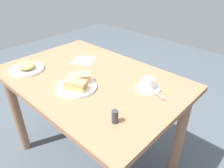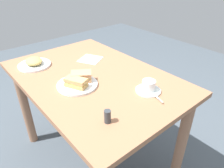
# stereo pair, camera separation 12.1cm
# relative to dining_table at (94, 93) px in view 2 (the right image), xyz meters

# --- Properties ---
(ground_plane) EXTENTS (6.00, 6.00, 0.00)m
(ground_plane) POSITION_rel_dining_table_xyz_m (0.00, 0.00, -0.64)
(ground_plane) COLOR #465058
(dining_table) EXTENTS (1.21, 0.81, 0.78)m
(dining_table) POSITION_rel_dining_table_xyz_m (0.00, 0.00, 0.00)
(dining_table) COLOR #9C6849
(dining_table) RESTS_ON ground_plane
(sandwich_plate) EXTENTS (0.24, 0.24, 0.01)m
(sandwich_plate) POSITION_rel_dining_table_xyz_m (-0.04, 0.14, 0.14)
(sandwich_plate) COLOR white
(sandwich_plate) RESTS_ON dining_table
(sandwich_front) EXTENTS (0.14, 0.11, 0.05)m
(sandwich_front) POSITION_rel_dining_table_xyz_m (-0.07, 0.16, 0.18)
(sandwich_front) COLOR tan
(sandwich_front) RESTS_ON sandwich_plate
(sandwich_back) EXTENTS (0.13, 0.15, 0.05)m
(sandwich_back) POSITION_rel_dining_table_xyz_m (-0.03, 0.10, 0.18)
(sandwich_back) COLOR tan
(sandwich_back) RESTS_ON sandwich_plate
(coffee_saucer) EXTENTS (0.14, 0.14, 0.01)m
(coffee_saucer) POSITION_rel_dining_table_xyz_m (-0.36, -0.13, 0.14)
(coffee_saucer) COLOR white
(coffee_saucer) RESTS_ON dining_table
(coffee_cup) EXTENTS (0.08, 0.10, 0.06)m
(coffee_cup) POSITION_rel_dining_table_xyz_m (-0.36, -0.14, 0.18)
(coffee_cup) COLOR white
(coffee_cup) RESTS_ON coffee_saucer
(spoon) EXTENTS (0.10, 0.04, 0.01)m
(spoon) POSITION_rel_dining_table_xyz_m (-0.43, -0.11, 0.15)
(spoon) COLOR silver
(spoon) RESTS_ON coffee_saucer
(side_plate) EXTENTS (0.22, 0.22, 0.01)m
(side_plate) POSITION_rel_dining_table_xyz_m (0.38, 0.23, 0.14)
(side_plate) COLOR white
(side_plate) RESTS_ON dining_table
(side_food_pile) EXTENTS (0.13, 0.11, 0.04)m
(side_food_pile) POSITION_rel_dining_table_xyz_m (0.38, 0.23, 0.17)
(side_food_pile) COLOR tan
(side_food_pile) RESTS_ON side_plate
(napkin) EXTENTS (0.20, 0.20, 0.00)m
(napkin) POSITION_rel_dining_table_xyz_m (0.22, -0.13, 0.14)
(napkin) COLOR white
(napkin) RESTS_ON dining_table
(salt_shaker) EXTENTS (0.03, 0.03, 0.07)m
(salt_shaker) POSITION_rel_dining_table_xyz_m (-0.41, 0.21, 0.17)
(salt_shaker) COLOR #33383D
(salt_shaker) RESTS_ON dining_table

